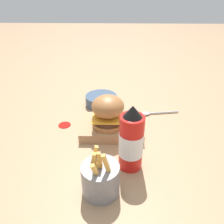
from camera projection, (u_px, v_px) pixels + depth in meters
name	position (u px, v px, depth m)	size (l,w,h in m)	color
ground_plane	(125.00, 136.00, 0.83)	(6.00, 6.00, 0.00)	#9E7A56
serving_board	(112.00, 127.00, 0.85)	(0.23, 0.17, 0.04)	#A37A51
burger	(108.00, 111.00, 0.80)	(0.12, 0.12, 0.12)	#9E6638
ketchup_bottle	(131.00, 141.00, 0.65)	(0.07, 0.07, 0.21)	red
fries_basket	(100.00, 178.00, 0.58)	(0.10, 0.10, 0.15)	slate
side_bowl	(101.00, 100.00, 1.04)	(0.15, 0.15, 0.05)	#384C66
spoon	(152.00, 113.00, 0.97)	(0.17, 0.04, 0.01)	#B2B2B7
ketchup_puddle	(65.00, 125.00, 0.89)	(0.05, 0.05, 0.00)	#9E140F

